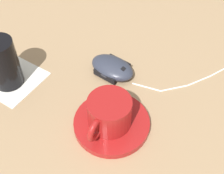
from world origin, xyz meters
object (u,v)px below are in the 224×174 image
at_px(drinking_glass, 3,63).
at_px(computer_mouse, 112,68).
at_px(coffee_cup, 109,113).
at_px(saucer, 112,123).

bearing_deg(drinking_glass, computer_mouse, -77.41).
height_order(coffee_cup, drinking_glass, drinking_glass).
relative_size(saucer, coffee_cup, 1.38).
bearing_deg(saucer, computer_mouse, 4.99).
relative_size(saucer, drinking_glass, 1.34).
bearing_deg(computer_mouse, saucer, -175.01).
bearing_deg(coffee_cup, drinking_glass, 67.25).
xyz_separation_m(saucer, coffee_cup, (-0.00, 0.00, 0.03)).
height_order(saucer, coffee_cup, coffee_cup).
bearing_deg(saucer, drinking_glass, 68.42).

